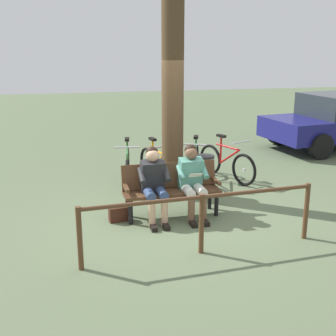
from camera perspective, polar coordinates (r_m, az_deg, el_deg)
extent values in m
plane|color=#566647|center=(7.29, 1.70, -6.60)|extent=(40.00, 40.00, 0.00)
cube|color=#51331E|center=(7.27, 0.52, -3.10)|extent=(1.61, 0.49, 0.05)
cube|color=#51331E|center=(7.37, 0.15, -0.90)|extent=(1.60, 0.18, 0.42)
cube|color=#51331E|center=(7.44, 6.19, -1.63)|extent=(0.07, 0.40, 0.05)
cube|color=#51331E|center=(7.08, -5.45, -2.54)|extent=(0.07, 0.40, 0.05)
cylinder|color=black|center=(7.40, 6.27, -4.70)|extent=(0.07, 0.07, 0.40)
cylinder|color=black|center=(7.05, -4.84, -5.71)|extent=(0.07, 0.07, 0.40)
cylinder|color=black|center=(7.70, 5.39, -3.85)|extent=(0.07, 0.07, 0.40)
cylinder|color=black|center=(7.36, -5.28, -4.77)|extent=(0.07, 0.07, 0.40)
cube|color=#4C8C7A|center=(7.28, 2.91, -0.72)|extent=(0.39, 0.32, 0.55)
sphere|color=brown|center=(7.17, 3.00, 1.95)|extent=(0.21, 0.21, 0.21)
sphere|color=black|center=(7.19, 2.93, 2.29)|extent=(0.20, 0.20, 0.20)
cylinder|color=white|center=(7.19, 4.12, -2.78)|extent=(0.16, 0.40, 0.15)
cylinder|color=brown|center=(7.11, 4.58, -5.31)|extent=(0.11, 0.11, 0.45)
cube|color=black|center=(7.09, 4.81, -7.02)|extent=(0.10, 0.22, 0.07)
cylinder|color=#4C8C7A|center=(7.21, 4.72, -0.40)|extent=(0.10, 0.31, 0.23)
cylinder|color=white|center=(7.14, 2.59, -2.91)|extent=(0.16, 0.40, 0.15)
cylinder|color=brown|center=(7.05, 3.03, -5.46)|extent=(0.11, 0.11, 0.45)
cube|color=black|center=(7.03, 3.25, -7.19)|extent=(0.10, 0.22, 0.07)
cylinder|color=#4C8C7A|center=(7.10, 1.66, -0.62)|extent=(0.10, 0.31, 0.23)
cube|color=silver|center=(6.99, 3.64, -0.93)|extent=(0.20, 0.13, 0.09)
cube|color=#262628|center=(7.13, -2.01, -1.08)|extent=(0.39, 0.32, 0.55)
sphere|color=#D8A884|center=(7.01, -2.01, 1.65)|extent=(0.21, 0.21, 0.21)
sphere|color=black|center=(7.03, -2.06, 2.00)|extent=(0.20, 0.20, 0.20)
cylinder|color=#334772|center=(7.03, -0.85, -3.20)|extent=(0.16, 0.40, 0.15)
cylinder|color=#D8A884|center=(6.94, -0.46, -5.79)|extent=(0.11, 0.11, 0.45)
cube|color=black|center=(6.92, -0.26, -7.55)|extent=(0.10, 0.22, 0.07)
cylinder|color=#262628|center=(7.04, -0.22, -0.75)|extent=(0.10, 0.31, 0.23)
cylinder|color=#334772|center=(6.99, -2.45, -3.32)|extent=(0.16, 0.40, 0.15)
cylinder|color=#D8A884|center=(6.90, -2.08, -5.93)|extent=(0.11, 0.11, 0.45)
cube|color=black|center=(6.88, -1.89, -7.70)|extent=(0.10, 0.22, 0.07)
cylinder|color=#262628|center=(6.96, -3.42, -0.98)|extent=(0.10, 0.31, 0.23)
cube|color=#3F1E14|center=(7.21, -6.44, -5.94)|extent=(0.32, 0.18, 0.24)
cylinder|color=#4C3823|center=(7.98, 0.61, 10.83)|extent=(0.40, 0.40, 4.17)
cylinder|color=slate|center=(8.28, 4.73, -1.12)|extent=(0.34, 0.34, 0.75)
cylinder|color=black|center=(8.18, 4.79, 1.50)|extent=(0.36, 0.36, 0.03)
torus|color=black|center=(9.00, 9.78, -0.22)|extent=(0.32, 0.63, 0.66)
cylinder|color=silver|center=(9.00, 9.78, -0.22)|extent=(0.07, 0.07, 0.06)
torus|color=black|center=(9.71, 5.48, 1.11)|extent=(0.32, 0.63, 0.66)
cylinder|color=silver|center=(9.71, 5.48, 1.11)|extent=(0.07, 0.07, 0.06)
cylinder|color=#B71414|center=(9.25, 7.63, 2.74)|extent=(0.29, 0.60, 0.04)
cylinder|color=#B71414|center=(9.24, 7.93, 1.44)|extent=(0.27, 0.56, 0.43)
cylinder|color=#B71414|center=(9.40, 6.85, 2.47)|extent=(0.04, 0.04, 0.55)
cube|color=black|center=(9.34, 6.90, 4.15)|extent=(0.17, 0.24, 0.05)
cylinder|color=#B2B2B7|center=(8.93, 9.48, 3.31)|extent=(0.45, 0.22, 0.03)
torus|color=black|center=(8.65, 3.29, -0.67)|extent=(0.28, 0.64, 0.66)
cylinder|color=silver|center=(8.65, 3.29, -0.67)|extent=(0.07, 0.07, 0.06)
torus|color=black|center=(9.63, 3.69, 1.03)|extent=(0.28, 0.64, 0.66)
cylinder|color=silver|center=(9.63, 3.69, 1.03)|extent=(0.07, 0.07, 0.06)
cylinder|color=#337238|center=(9.04, 3.54, 2.55)|extent=(0.25, 0.61, 0.04)
cylinder|color=#337238|center=(9.01, 3.49, 1.19)|extent=(0.24, 0.58, 0.43)
cylinder|color=#337238|center=(9.24, 3.60, 2.32)|extent=(0.04, 0.04, 0.55)
cube|color=black|center=(9.18, 3.63, 4.02)|extent=(0.16, 0.24, 0.05)
cylinder|color=#B2B2B7|center=(8.61, 3.39, 3.03)|extent=(0.46, 0.19, 0.03)
torus|color=black|center=(8.49, -0.13, -0.96)|extent=(0.20, 0.66, 0.66)
cylinder|color=silver|center=(8.49, -0.13, -0.96)|extent=(0.06, 0.07, 0.06)
torus|color=black|center=(9.39, -2.76, 0.66)|extent=(0.20, 0.66, 0.66)
cylinder|color=silver|center=(9.39, -2.76, 0.66)|extent=(0.06, 0.07, 0.06)
cylinder|color=orange|center=(8.84, -1.53, 2.26)|extent=(0.18, 0.63, 0.04)
cylinder|color=orange|center=(8.82, -1.31, 0.89)|extent=(0.17, 0.59, 0.43)
cylinder|color=orange|center=(9.02, -1.99, 2.01)|extent=(0.04, 0.04, 0.55)
cube|color=black|center=(8.96, -2.01, 3.75)|extent=(0.14, 0.23, 0.05)
cylinder|color=#B2B2B7|center=(8.44, -0.42, 2.80)|extent=(0.48, 0.14, 0.03)
torus|color=black|center=(8.45, -5.26, -1.11)|extent=(0.15, 0.66, 0.66)
cylinder|color=silver|center=(8.45, -5.26, -1.11)|extent=(0.06, 0.07, 0.06)
torus|color=black|center=(9.43, -5.21, 0.69)|extent=(0.15, 0.66, 0.66)
cylinder|color=silver|center=(9.43, -5.21, 0.69)|extent=(0.06, 0.07, 0.06)
cylinder|color=#337238|center=(8.84, -5.29, 2.21)|extent=(0.13, 0.63, 0.04)
cylinder|color=#337238|center=(8.82, -5.26, 0.82)|extent=(0.12, 0.60, 0.43)
cylinder|color=#337238|center=(9.04, -5.27, 1.99)|extent=(0.04, 0.04, 0.55)
cube|color=black|center=(8.98, -5.31, 3.72)|extent=(0.12, 0.23, 0.05)
cylinder|color=#B2B2B7|center=(8.41, -5.35, 2.68)|extent=(0.48, 0.10, 0.03)
cylinder|color=#51331E|center=(6.75, 17.42, -5.34)|extent=(0.07, 0.07, 0.85)
cylinder|color=#51331E|center=(6.03, 4.35, -7.21)|extent=(0.07, 0.07, 0.85)
cylinder|color=#51331E|center=(5.69, -11.34, -8.94)|extent=(0.07, 0.07, 0.85)
cylinder|color=#51331E|center=(5.89, 4.43, -3.76)|extent=(3.25, 0.29, 0.06)
cylinder|color=black|center=(11.58, 19.16, 2.65)|extent=(0.67, 0.31, 0.64)
cylinder|color=black|center=(12.97, 14.08, 4.39)|extent=(0.67, 0.31, 0.64)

